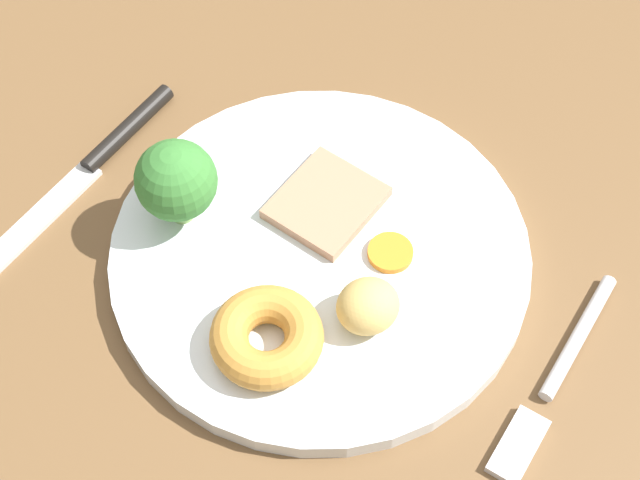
{
  "coord_description": "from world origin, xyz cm",
  "views": [
    {
      "loc": [
        -13.06,
        27.88,
        56.58
      ],
      "look_at": [
        2.2,
        -1.75,
        6.0
      ],
      "focal_mm": 54.51,
      "sensor_mm": 36.0,
      "label": 1
    }
  ],
  "objects": [
    {
      "name": "dining_table",
      "position": [
        0.0,
        0.0,
        1.8
      ],
      "size": [
        120.0,
        84.0,
        3.6
      ],
      "primitive_type": "cube",
      "color": "brown",
      "rests_on": "ground"
    },
    {
      "name": "dinner_plate",
      "position": [
        2.2,
        -1.75,
        4.3
      ],
      "size": [
        26.74,
        26.74,
        1.4
      ],
      "primitive_type": "cylinder",
      "color": "white",
      "rests_on": "dining_table"
    },
    {
      "name": "meat_slice_main",
      "position": [
        3.34,
        -4.88,
        5.4
      ],
      "size": [
        6.85,
        7.45,
        0.8
      ],
      "primitive_type": "cube",
      "rotation": [
        0.0,
        0.0,
        4.55
      ],
      "color": "tan",
      "rests_on": "dinner_plate"
    },
    {
      "name": "yorkshire_pudding",
      "position": [
        1.82,
        5.81,
        6.16
      ],
      "size": [
        6.75,
        6.75,
        2.32
      ],
      "primitive_type": "torus",
      "color": "#C68938",
      "rests_on": "dinner_plate"
    },
    {
      "name": "roast_potato_left",
      "position": [
        -2.63,
        1.42,
        6.53
      ],
      "size": [
        5.07,
        5.17,
        3.07
      ],
      "primitive_type": "ellipsoid",
      "rotation": [
        0.0,
        0.0,
        1.03
      ],
      "color": "#D8B260",
      "rests_on": "dinner_plate"
    },
    {
      "name": "carrot_coin_front",
      "position": [
        -1.94,
        -3.38,
        5.23
      ],
      "size": [
        2.89,
        2.89,
        0.47
      ],
      "primitive_type": "cylinder",
      "color": "orange",
      "rests_on": "dinner_plate"
    },
    {
      "name": "broccoli_floret",
      "position": [
        11.28,
        0.42,
        8.66
      ],
      "size": [
        5.19,
        5.19,
        6.33
      ],
      "color": "#8CB766",
      "rests_on": "dinner_plate"
    },
    {
      "name": "fork",
      "position": [
        -14.13,
        -0.46,
        3.99
      ],
      "size": [
        2.85,
        15.32,
        0.9
      ],
      "rotation": [
        0.0,
        0.0,
        1.48
      ],
      "color": "silver",
      "rests_on": "dining_table"
    },
    {
      "name": "knife",
      "position": [
        19.42,
        -1.69,
        4.05
      ],
      "size": [
        3.92,
        18.53,
        1.2
      ],
      "rotation": [
        0.0,
        0.0,
        1.44
      ],
      "color": "black",
      "rests_on": "dining_table"
    }
  ]
}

